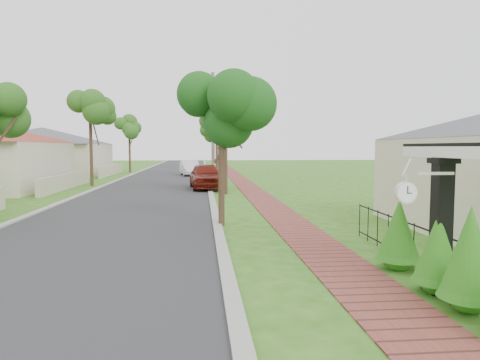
{
  "coord_description": "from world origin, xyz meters",
  "views": [
    {
      "loc": [
        0.13,
        -8.47,
        2.71
      ],
      "look_at": [
        1.53,
        7.14,
        1.5
      ],
      "focal_mm": 32.0,
      "sensor_mm": 36.0,
      "label": 1
    }
  ],
  "objects_px": {
    "station_clock": "(408,191)",
    "utility_pole": "(213,130)",
    "near_tree": "(221,115)",
    "porch_post": "(441,233)",
    "parked_car_white": "(190,168)",
    "parked_car_red": "(206,176)"
  },
  "relations": [
    {
      "from": "parked_car_red",
      "to": "parked_car_white",
      "type": "bearing_deg",
      "value": 91.16
    },
    {
      "from": "near_tree",
      "to": "utility_pole",
      "type": "height_order",
      "value": "utility_pole"
    },
    {
      "from": "porch_post",
      "to": "near_tree",
      "type": "xyz_separation_m",
      "value": [
        -3.75,
        7.14,
        2.68
      ]
    },
    {
      "from": "parked_car_white",
      "to": "utility_pole",
      "type": "bearing_deg",
      "value": -90.65
    },
    {
      "from": "porch_post",
      "to": "parked_car_white",
      "type": "xyz_separation_m",
      "value": [
        -5.55,
        33.57,
        -0.4
      ]
    },
    {
      "from": "parked_car_red",
      "to": "station_clock",
      "type": "height_order",
      "value": "station_clock"
    },
    {
      "from": "utility_pole",
      "to": "station_clock",
      "type": "height_order",
      "value": "utility_pole"
    },
    {
      "from": "utility_pole",
      "to": "near_tree",
      "type": "bearing_deg",
      "value": -90.41
    },
    {
      "from": "porch_post",
      "to": "near_tree",
      "type": "distance_m",
      "value": 8.5
    },
    {
      "from": "near_tree",
      "to": "station_clock",
      "type": "bearing_deg",
      "value": -69.01
    },
    {
      "from": "station_clock",
      "to": "near_tree",
      "type": "bearing_deg",
      "value": 110.99
    },
    {
      "from": "near_tree",
      "to": "utility_pole",
      "type": "bearing_deg",
      "value": 89.59
    },
    {
      "from": "parked_car_white",
      "to": "station_clock",
      "type": "height_order",
      "value": "station_clock"
    },
    {
      "from": "porch_post",
      "to": "station_clock",
      "type": "bearing_deg",
      "value": -154.92
    },
    {
      "from": "parked_car_red",
      "to": "near_tree",
      "type": "distance_m",
      "value": 13.45
    },
    {
      "from": "porch_post",
      "to": "near_tree",
      "type": "bearing_deg",
      "value": 117.69
    },
    {
      "from": "parked_car_white",
      "to": "near_tree",
      "type": "height_order",
      "value": "near_tree"
    },
    {
      "from": "parked_car_white",
      "to": "station_clock",
      "type": "relative_size",
      "value": 4.2
    },
    {
      "from": "station_clock",
      "to": "utility_pole",
      "type": "bearing_deg",
      "value": 97.44
    },
    {
      "from": "porch_post",
      "to": "parked_car_red",
      "type": "distance_m",
      "value": 20.68
    },
    {
      "from": "utility_pole",
      "to": "parked_car_white",
      "type": "bearing_deg",
      "value": 98.59
    },
    {
      "from": "parked_car_red",
      "to": "utility_pole",
      "type": "distance_m",
      "value": 3.16
    }
  ]
}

